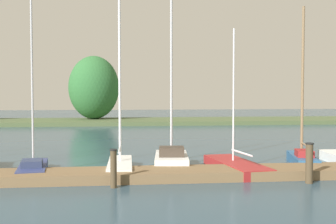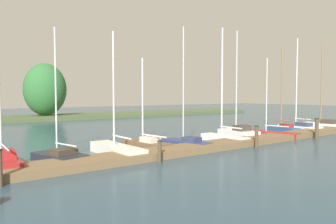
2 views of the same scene
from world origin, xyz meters
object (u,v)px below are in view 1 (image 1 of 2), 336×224
at_px(sailboat_4, 33,166).
at_px(mooring_piling_3, 309,163).
at_px(sailboat_6, 171,158).
at_px(sailboat_5, 120,162).
at_px(mooring_piling_2, 114,168).
at_px(sailboat_8, 302,154).
at_px(sailboat_7, 234,165).

relative_size(sailboat_4, mooring_piling_3, 4.99).
bearing_deg(sailboat_6, sailboat_4, 103.36).
distance_m(sailboat_5, mooring_piling_2, 2.86).
bearing_deg(sailboat_4, mooring_piling_3, -113.55).
bearing_deg(sailboat_8, sailboat_6, 105.60).
bearing_deg(sailboat_8, mooring_piling_2, 127.61).
height_order(sailboat_6, mooring_piling_3, sailboat_6).
xyz_separation_m(sailboat_5, mooring_piling_2, (-0.19, -2.84, 0.27)).
height_order(sailboat_5, sailboat_7, sailboat_5).
xyz_separation_m(sailboat_6, sailboat_7, (2.51, -0.74, -0.21)).
bearing_deg(sailboat_8, sailboat_7, 119.53).
xyz_separation_m(sailboat_8, mooring_piling_2, (-8.15, -3.63, 0.19)).
bearing_deg(mooring_piling_2, sailboat_5, 86.25).
relative_size(sailboat_5, sailboat_8, 1.07).
bearing_deg(sailboat_5, mooring_piling_3, -113.00).
relative_size(mooring_piling_2, mooring_piling_3, 0.91).
bearing_deg(mooring_piling_2, sailboat_8, 23.99).
bearing_deg(mooring_piling_3, sailboat_6, 142.01).
relative_size(sailboat_4, sailboat_5, 0.95).
height_order(sailboat_8, mooring_piling_3, sailboat_8).
xyz_separation_m(sailboat_4, sailboat_8, (11.32, 0.93, 0.14)).
relative_size(sailboat_4, sailboat_8, 1.02).
relative_size(sailboat_8, mooring_piling_2, 5.40).
bearing_deg(mooring_piling_3, sailboat_7, 125.33).
height_order(sailboat_7, mooring_piling_2, sailboat_7).
bearing_deg(sailboat_5, mooring_piling_2, 176.88).
distance_m(sailboat_6, sailboat_8, 5.83).
bearing_deg(sailboat_6, mooring_piling_2, 151.64).
relative_size(sailboat_7, mooring_piling_3, 4.07).
relative_size(sailboat_6, mooring_piling_3, 5.36).
distance_m(sailboat_5, sailboat_6, 2.22).
xyz_separation_m(sailboat_4, sailboat_5, (3.36, 0.14, 0.06)).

